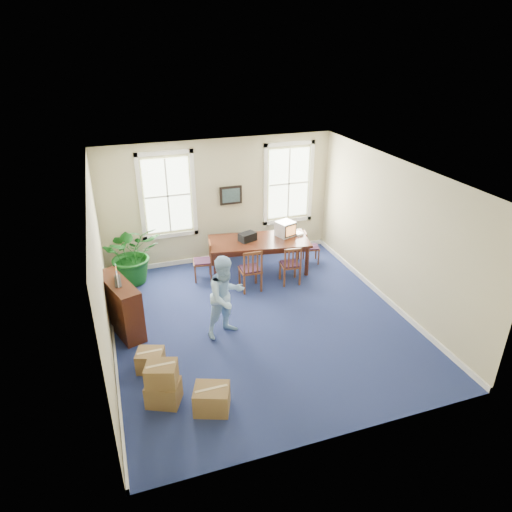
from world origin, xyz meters
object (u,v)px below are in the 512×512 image
object	(u,v)px
chair_near_left	(250,269)
man	(226,297)
credenza	(121,306)
potted_plant	(132,253)
crt_tv	(285,229)
cardboard_boxes	(174,376)
conference_table	(259,255)

from	to	relation	value
chair_near_left	man	distance (m)	1.87
credenza	potted_plant	world-z (taller)	potted_plant
chair_near_left	potted_plant	world-z (taller)	potted_plant
crt_tv	cardboard_boxes	distance (m)	5.28
chair_near_left	cardboard_boxes	distance (m)	3.77
crt_tv	cardboard_boxes	size ratio (longest dim) A/B	0.32
conference_table	chair_near_left	world-z (taller)	chair_near_left
conference_table	cardboard_boxes	xyz separation A→B (m)	(-2.79, -3.83, -0.02)
man	cardboard_boxes	size ratio (longest dim) A/B	1.21
chair_near_left	credenza	world-z (taller)	credenza
chair_near_left	crt_tv	bearing A→B (deg)	-142.96
potted_plant	conference_table	bearing A→B (deg)	-7.87
conference_table	chair_near_left	distance (m)	0.99
potted_plant	credenza	bearing A→B (deg)	-102.10
conference_table	man	world-z (taller)	man
man	cardboard_boxes	xyz separation A→B (m)	(-1.29, -1.44, -0.45)
conference_table	man	xyz separation A→B (m)	(-1.50, -2.39, 0.43)
crt_tv	man	xyz separation A→B (m)	(-2.23, -2.45, -0.17)
chair_near_left	man	world-z (taller)	man
conference_table	crt_tv	distance (m)	0.95
man	potted_plant	bearing A→B (deg)	99.72
crt_tv	man	world-z (taller)	man
conference_table	crt_tv	world-z (taller)	crt_tv
credenza	chair_near_left	bearing A→B (deg)	-4.84
conference_table	credenza	bearing A→B (deg)	-146.44
man	chair_near_left	bearing A→B (deg)	38.18
conference_table	credenza	xyz separation A→B (m)	(-3.48, -1.57, 0.13)
potted_plant	cardboard_boxes	distance (m)	4.28
conference_table	potted_plant	bearing A→B (deg)	-178.62
crt_tv	potted_plant	bearing A→B (deg)	154.19
credenza	cardboard_boxes	size ratio (longest dim) A/B	1.00
chair_near_left	potted_plant	size ratio (longest dim) A/B	0.71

